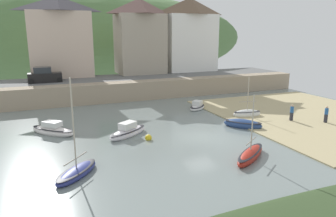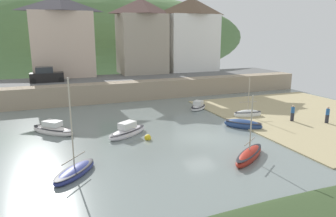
# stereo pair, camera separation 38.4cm
# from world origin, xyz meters

# --- Properties ---
(ground) EXTENTS (48.00, 41.00, 0.61)m
(ground) POSITION_xyz_m (1.40, -9.56, 0.16)
(ground) COLOR gray
(quay_seawall) EXTENTS (48.00, 9.40, 2.40)m
(quay_seawall) POSITION_xyz_m (0.00, 17.50, 1.36)
(quay_seawall) COLOR tan
(quay_seawall) RESTS_ON ground
(hillside_backdrop) EXTENTS (80.00, 44.00, 21.05)m
(hillside_backdrop) POSITION_xyz_m (-1.71, 55.20, 7.37)
(hillside_backdrop) COLOR #4F7240
(hillside_backdrop) RESTS_ON ground
(waterfront_building_left) EXTENTS (8.67, 5.02, 11.08)m
(waterfront_building_left) POSITION_xyz_m (-9.05, 25.20, 8.02)
(waterfront_building_left) COLOR beige
(waterfront_building_left) RESTS_ON ground
(waterfront_building_centre) EXTENTS (7.30, 5.89, 11.22)m
(waterfront_building_centre) POSITION_xyz_m (2.63, 25.20, 8.10)
(waterfront_building_centre) COLOR #A49986
(waterfront_building_centre) RESTS_ON ground
(waterfront_building_right) EXTENTS (8.54, 5.04, 11.62)m
(waterfront_building_right) POSITION_xyz_m (11.12, 25.20, 8.31)
(waterfront_building_right) COLOR white
(waterfront_building_right) RESTS_ON ground
(sailboat_nearest_shore) EXTENTS (3.05, 2.91, 1.11)m
(sailboat_nearest_shore) POSITION_xyz_m (4.39, 9.08, 0.27)
(sailboat_nearest_shore) COLOR white
(sailboat_nearest_shore) RESTS_ON ground
(sailboat_white_hull) EXTENTS (3.43, 3.69, 6.24)m
(sailboat_white_hull) POSITION_xyz_m (-10.57, -3.73, 0.25)
(sailboat_white_hull) COLOR navy
(sailboat_white_hull) RESTS_ON ground
(rowboat_small_beached) EXTENTS (4.03, 4.12, 1.34)m
(rowboat_small_beached) POSITION_xyz_m (-11.54, 5.61, 0.34)
(rowboat_small_beached) COLOR white
(rowboat_small_beached) RESTS_ON ground
(sailboat_tall_mast) EXTENTS (3.16, 1.47, 4.35)m
(sailboat_tall_mast) POSITION_xyz_m (7.63, 4.05, 0.32)
(sailboat_tall_mast) COLOR white
(sailboat_tall_mast) RESTS_ON ground
(dinghy_open_wooden) EXTENTS (3.37, 3.54, 0.99)m
(dinghy_open_wooden) POSITION_xyz_m (4.99, 1.03, 0.30)
(dinghy_open_wooden) COLOR navy
(dinghy_open_wooden) RESTS_ON ground
(sailboat_far_left) EXTENTS (4.17, 3.36, 4.75)m
(sailboat_far_left) POSITION_xyz_m (1.01, -5.53, 0.29)
(sailboat_far_left) COLOR #A22519
(sailboat_far_left) RESTS_ON ground
(motorboat_with_cabin) EXTENTS (4.25, 3.42, 1.39)m
(motorboat_with_cabin) POSITION_xyz_m (-5.59, 2.66, 0.34)
(motorboat_with_cabin) COLOR white
(motorboat_with_cabin) RESTS_ON ground
(parked_car_near_slipway) EXTENTS (4.13, 1.82, 1.95)m
(parked_car_near_slipway) POSITION_xyz_m (-11.58, 20.70, 3.20)
(parked_car_near_slipway) COLOR black
(parked_car_near_slipway) RESTS_ON ground
(person_on_slipway) EXTENTS (0.34, 0.34, 1.62)m
(person_on_slipway) POSITION_xyz_m (13.20, -0.94, 0.98)
(person_on_slipway) COLOR #282833
(person_on_slipway) RESTS_ON ground
(person_near_water) EXTENTS (0.34, 0.34, 1.62)m
(person_near_water) POSITION_xyz_m (10.60, 0.86, 0.98)
(person_near_water) COLOR #282833
(person_near_water) RESTS_ON ground
(mooring_buoy) EXTENTS (0.56, 0.56, 0.56)m
(mooring_buoy) POSITION_xyz_m (-4.31, 0.98, 0.17)
(mooring_buoy) COLOR yellow
(mooring_buoy) RESTS_ON ground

